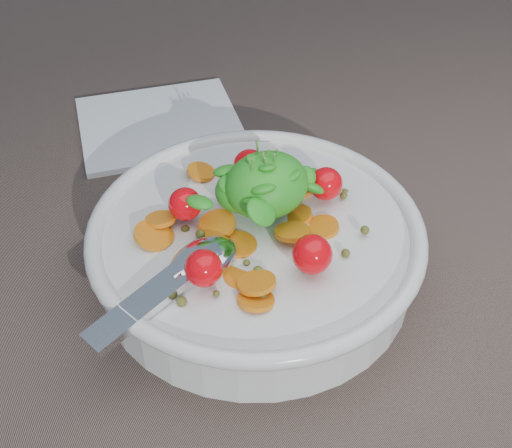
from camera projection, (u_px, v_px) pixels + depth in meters
name	position (u px, v px, depth m)	size (l,w,h in m)	color
ground	(265.00, 251.00, 0.59)	(6.00, 6.00, 0.00)	#755E53
bowl	(256.00, 244.00, 0.54)	(0.30, 0.28, 0.12)	silver
napkin	(160.00, 124.00, 0.74)	(0.18, 0.16, 0.01)	white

